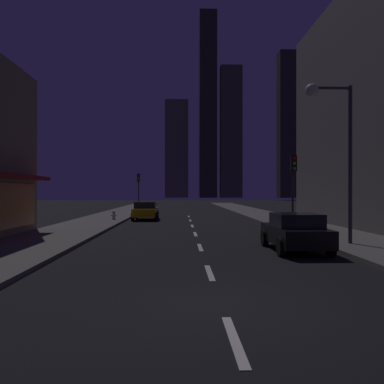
{
  "coord_description": "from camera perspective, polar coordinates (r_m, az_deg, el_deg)",
  "views": [
    {
      "loc": [
        -0.84,
        -8.28,
        2.28
      ],
      "look_at": [
        0.0,
        19.39,
        2.25
      ],
      "focal_mm": 38.43,
      "sensor_mm": 36.0,
      "label": 1
    }
  ],
  "objects": [
    {
      "name": "traffic_light_far_left",
      "position": [
        46.93,
        -7.44,
        1.17
      ],
      "size": [
        0.32,
        0.48,
        4.2
      ],
      "color": "#2D2D2D",
      "rests_on": "sidewalk_left"
    },
    {
      "name": "traffic_light_near_right",
      "position": [
        23.56,
        13.88,
        2.27
      ],
      "size": [
        0.32,
        0.48,
        4.2
      ],
      "color": "#2D2D2D",
      "rests_on": "sidewalk_right"
    },
    {
      "name": "car_parked_far",
      "position": [
        33.43,
        -6.48,
        -2.59
      ],
      "size": [
        1.98,
        4.24,
        1.45
      ],
      "color": "gold",
      "rests_on": "ground"
    },
    {
      "name": "sidewalk_right",
      "position": [
        41.09,
        9.27,
        -3.02
      ],
      "size": [
        4.0,
        76.0,
        0.15
      ],
      "primitive_type": "cube",
      "color": "#605E59",
      "rests_on": "ground"
    },
    {
      "name": "skyscraper_distant_tall",
      "position": [
        160.61,
        -2.15,
        5.95
      ],
      "size": [
        8.89,
        7.08,
        37.56
      ],
      "primitive_type": "cube",
      "color": "#625D49",
      "rests_on": "ground"
    },
    {
      "name": "skyscraper_distant_mid",
      "position": [
        159.66,
        2.2,
        11.92
      ],
      "size": [
        6.5,
        7.79,
        70.24
      ],
      "primitive_type": "cube",
      "color": "#2F2D23",
      "rests_on": "ground"
    },
    {
      "name": "ground_plane",
      "position": [
        40.35,
        -0.55,
        -3.26
      ],
      "size": [
        78.0,
        136.0,
        0.1
      ],
      "primitive_type": "cube",
      "color": "black"
    },
    {
      "name": "car_parked_near",
      "position": [
        16.32,
        14.12,
        -5.36
      ],
      "size": [
        1.98,
        4.24,
        1.45
      ],
      "color": "black",
      "rests_on": "ground"
    },
    {
      "name": "skyscraper_distant_slender",
      "position": [
        157.93,
        13.04,
        9.06
      ],
      "size": [
        6.4,
        5.94,
        54.02
      ],
      "primitive_type": "cube",
      "color": "#333026",
      "rests_on": "ground"
    },
    {
      "name": "street_lamp_right",
      "position": [
        18.05,
        18.68,
        8.93
      ],
      "size": [
        1.96,
        0.56,
        6.58
      ],
      "color": "#38383D",
      "rests_on": "sidewalk_right"
    },
    {
      "name": "sidewalk_left",
      "position": [
        40.81,
        -10.43,
        -3.05
      ],
      "size": [
        4.0,
        76.0,
        0.15
      ],
      "primitive_type": "cube",
      "color": "#605E59",
      "rests_on": "ground"
    },
    {
      "name": "lane_marking_center",
      "position": [
        22.01,
        0.46,
        -5.88
      ],
      "size": [
        0.16,
        33.4,
        0.01
      ],
      "color": "silver",
      "rests_on": "ground"
    },
    {
      "name": "fire_hydrant_far_left",
      "position": [
        32.18,
        -10.8,
        -3.2
      ],
      "size": [
        0.42,
        0.3,
        0.65
      ],
      "color": "#B2B2B2",
      "rests_on": "sidewalk_left"
    },
    {
      "name": "skyscraper_distant_short",
      "position": [
        158.94,
        5.37,
        8.21
      ],
      "size": [
        8.07,
        7.79,
        49.67
      ],
      "primitive_type": "cube",
      "color": "#4C4939",
      "rests_on": "ground"
    }
  ]
}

